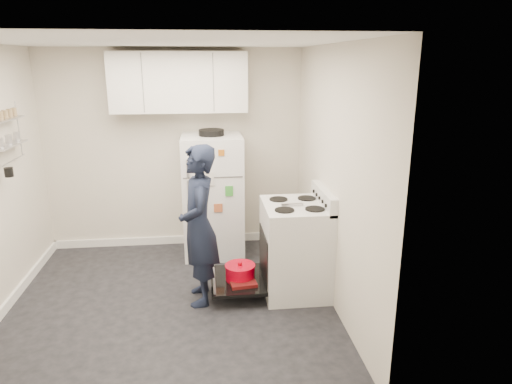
{
  "coord_description": "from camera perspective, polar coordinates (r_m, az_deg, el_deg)",
  "views": [
    {
      "loc": [
        0.38,
        -4.15,
        2.35
      ],
      "look_at": [
        0.89,
        0.3,
        1.05
      ],
      "focal_mm": 32.0,
      "sensor_mm": 36.0,
      "label": 1
    }
  ],
  "objects": [
    {
      "name": "room",
      "position": [
        4.35,
        -11.63,
        0.62
      ],
      "size": [
        3.21,
        3.21,
        2.51
      ],
      "color": "black",
      "rests_on": "ground"
    },
    {
      "name": "electric_range",
      "position": [
        4.78,
        4.75,
        -7.09
      ],
      "size": [
        0.66,
        0.76,
        1.1
      ],
      "color": "silver",
      "rests_on": "ground"
    },
    {
      "name": "open_oven_door",
      "position": [
        4.81,
        -2.16,
        -10.42
      ],
      "size": [
        0.55,
        0.7,
        0.24
      ],
      "color": "black",
      "rests_on": "ground"
    },
    {
      "name": "refrigerator",
      "position": [
        5.63,
        -5.39,
        -0.39
      ],
      "size": [
        0.72,
        0.74,
        1.56
      ],
      "color": "white",
      "rests_on": "ground"
    },
    {
      "name": "upper_cabinets",
      "position": [
        5.59,
        -9.61,
        13.39
      ],
      "size": [
        1.6,
        0.33,
        0.7
      ],
      "primitive_type": "cube",
      "color": "silver",
      "rests_on": "room"
    },
    {
      "name": "wall_shelf_rack",
      "position": [
        5.06,
        -28.66,
        6.55
      ],
      "size": [
        0.14,
        0.6,
        0.61
      ],
      "color": "#B2B2B7",
      "rests_on": "room"
    },
    {
      "name": "person",
      "position": [
        4.48,
        -7.16,
        -4.21
      ],
      "size": [
        0.42,
        0.61,
        1.6
      ],
      "primitive_type": "imported",
      "rotation": [
        0.0,
        0.0,
        -1.51
      ],
      "color": "black",
      "rests_on": "ground"
    }
  ]
}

